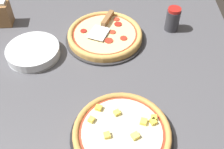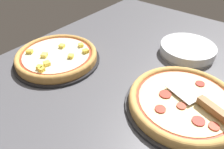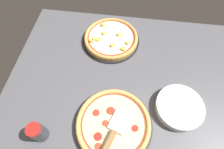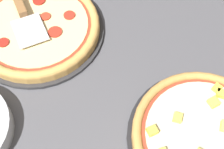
# 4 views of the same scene
# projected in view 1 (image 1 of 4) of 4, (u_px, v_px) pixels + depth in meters

# --- Properties ---
(ground_plane) EXTENTS (1.30, 1.17, 0.04)m
(ground_plane) POSITION_uv_depth(u_px,v_px,m) (88.00, 62.00, 1.12)
(ground_plane) COLOR #4C4C51
(pizza_pan_front) EXTENTS (0.36, 0.36, 0.01)m
(pizza_pan_front) POSITION_uv_depth(u_px,v_px,m) (105.00, 38.00, 1.19)
(pizza_pan_front) COLOR #2D2D30
(pizza_pan_front) RESTS_ON ground_plane
(pizza_front) EXTENTS (0.33, 0.33, 0.03)m
(pizza_front) POSITION_uv_depth(u_px,v_px,m) (105.00, 34.00, 1.17)
(pizza_front) COLOR tan
(pizza_front) RESTS_ON pizza_pan_front
(pizza_pan_back) EXTENTS (0.34, 0.34, 0.01)m
(pizza_pan_back) POSITION_uv_depth(u_px,v_px,m) (122.00, 136.00, 0.85)
(pizza_pan_back) COLOR black
(pizza_pan_back) RESTS_ON ground_plane
(pizza_back) EXTENTS (0.32, 0.32, 0.04)m
(pizza_back) POSITION_uv_depth(u_px,v_px,m) (122.00, 133.00, 0.83)
(pizza_back) COLOR #C68E47
(pizza_back) RESTS_ON pizza_pan_back
(serving_spatula) EXTENTS (0.12, 0.21, 0.02)m
(serving_spatula) POSITION_uv_depth(u_px,v_px,m) (105.00, 22.00, 1.20)
(serving_spatula) COLOR silver
(serving_spatula) RESTS_ON pizza_front
(plate_stack) EXTENTS (0.22, 0.22, 0.04)m
(plate_stack) POSITION_uv_depth(u_px,v_px,m) (33.00, 52.00, 1.10)
(plate_stack) COLOR silver
(plate_stack) RESTS_ON ground_plane
(parmesan_shaker) EXTENTS (0.06, 0.06, 0.11)m
(parmesan_shaker) POSITION_uv_depth(u_px,v_px,m) (173.00, 19.00, 1.20)
(parmesan_shaker) COLOR #333338
(parmesan_shaker) RESTS_ON ground_plane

